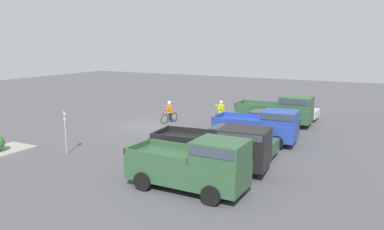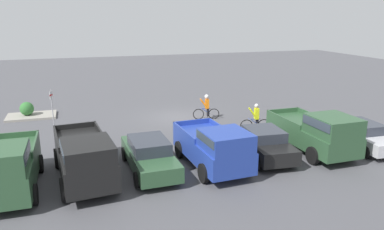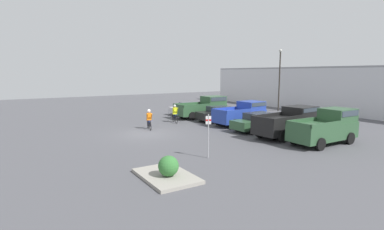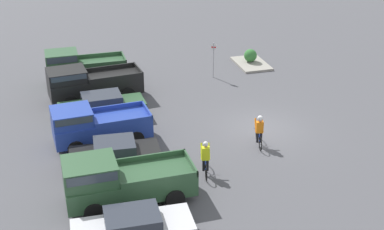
# 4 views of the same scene
# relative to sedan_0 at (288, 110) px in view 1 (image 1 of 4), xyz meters

# --- Properties ---
(ground_plane) EXTENTS (80.00, 80.00, 0.00)m
(ground_plane) POSITION_rel_sedan_0_xyz_m (7.59, -8.54, -0.69)
(ground_plane) COLOR #4C4C51
(sedan_0) EXTENTS (2.07, 4.65, 1.35)m
(sedan_0) POSITION_rel_sedan_0_xyz_m (0.00, 0.00, 0.00)
(sedan_0) COLOR silver
(sedan_0) RESTS_ON ground_plane
(pickup_truck_0) EXTENTS (2.32, 5.45, 2.19)m
(pickup_truck_0) POSITION_rel_sedan_0_xyz_m (2.79, 0.09, 0.45)
(pickup_truck_0) COLOR #2D5133
(pickup_truck_0) RESTS_ON ground_plane
(sedan_1) EXTENTS (2.23, 4.34, 1.45)m
(sedan_1) POSITION_rel_sedan_0_xyz_m (5.60, -0.19, 0.05)
(sedan_1) COLOR black
(sedan_1) RESTS_ON ground_plane
(pickup_truck_1) EXTENTS (2.47, 5.00, 2.08)m
(pickup_truck_1) POSITION_rel_sedan_0_xyz_m (8.38, 0.43, 0.40)
(pickup_truck_1) COLOR #233D9E
(pickup_truck_1) RESTS_ON ground_plane
(sedan_2) EXTENTS (2.02, 4.82, 1.48)m
(sedan_2) POSITION_rel_sedan_0_xyz_m (11.20, -0.32, 0.06)
(sedan_2) COLOR #2D5133
(sedan_2) RESTS_ON ground_plane
(pickup_truck_2) EXTENTS (2.58, 5.67, 2.15)m
(pickup_truck_2) POSITION_rel_sedan_0_xyz_m (13.96, 0.07, 0.45)
(pickup_truck_2) COLOR black
(pickup_truck_2) RESTS_ON ground_plane
(pickup_truck_3) EXTENTS (2.14, 5.01, 2.28)m
(pickup_truck_3) POSITION_rel_sedan_0_xyz_m (16.80, 0.33, 0.48)
(pickup_truck_3) COLOR #2D5133
(pickup_truck_3) RESTS_ON ground_plane
(cyclist_0) EXTENTS (1.72, 0.55, 1.70)m
(cyclist_0) POSITION_rel_sedan_0_xyz_m (5.86, -7.58, 0.18)
(cyclist_0) COLOR black
(cyclist_0) RESTS_ON ground_plane
(cyclist_1) EXTENTS (1.77, 0.55, 1.72)m
(cyclist_1) POSITION_rel_sedan_0_xyz_m (3.99, -4.13, 0.16)
(cyclist_1) COLOR black
(cyclist_1) RESTS_ON ground_plane
(fire_lane_sign) EXTENTS (0.15, 0.28, 2.44)m
(fire_lane_sign) POSITION_rel_sedan_0_xyz_m (15.50, -8.30, 0.79)
(fire_lane_sign) COLOR #9E9EA3
(fire_lane_sign) RESTS_ON ground_plane
(curb_island) EXTENTS (3.17, 2.08, 0.15)m
(curb_island) POSITION_rel_sedan_0_xyz_m (17.06, -11.67, -0.61)
(curb_island) COLOR gray
(curb_island) RESTS_ON ground_plane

